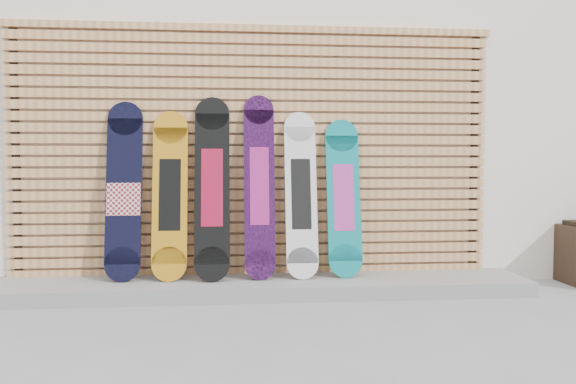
% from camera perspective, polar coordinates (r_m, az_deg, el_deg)
% --- Properties ---
extents(ground, '(80.00, 80.00, 0.00)m').
position_cam_1_polar(ground, '(4.14, -0.96, -12.39)').
color(ground, gray).
rests_on(ground, ground).
extents(building, '(12.00, 5.00, 3.60)m').
position_cam_1_polar(building, '(7.56, 0.87, 8.32)').
color(building, white).
rests_on(building, ground).
extents(concrete_step, '(4.60, 0.70, 0.12)m').
position_cam_1_polar(concrete_step, '(4.78, -3.39, -9.56)').
color(concrete_step, gray).
rests_on(concrete_step, ground).
extents(slat_wall, '(4.26, 0.08, 2.29)m').
position_cam_1_polar(slat_wall, '(4.96, -3.54, 4.25)').
color(slat_wall, tan).
rests_on(slat_wall, ground).
extents(snowboard_0, '(0.29, 0.30, 1.50)m').
position_cam_1_polar(snowboard_0, '(4.87, -16.33, 0.04)').
color(snowboard_0, black).
rests_on(snowboard_0, concrete_step).
extents(snowboard_1, '(0.29, 0.31, 1.42)m').
position_cam_1_polar(snowboard_1, '(4.81, -11.90, -0.27)').
color(snowboard_1, '#C38214').
rests_on(snowboard_1, concrete_step).
extents(snowboard_2, '(0.29, 0.36, 1.55)m').
position_cam_1_polar(snowboard_2, '(4.76, -7.72, 0.46)').
color(snowboard_2, black).
rests_on(snowboard_2, concrete_step).
extents(snowboard_3, '(0.26, 0.32, 1.57)m').
position_cam_1_polar(snowboard_3, '(4.78, -2.92, 0.62)').
color(snowboard_3, black).
rests_on(snowboard_3, concrete_step).
extents(snowboard_4, '(0.27, 0.32, 1.43)m').
position_cam_1_polar(snowboard_4, '(4.81, 1.33, -0.20)').
color(snowboard_4, silver).
rests_on(snowboard_4, concrete_step).
extents(snowboard_5, '(0.29, 0.30, 1.36)m').
position_cam_1_polar(snowboard_5, '(4.88, 5.66, -0.55)').
color(snowboard_5, '#0E8086').
rests_on(snowboard_5, concrete_step).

